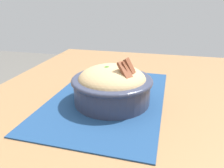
# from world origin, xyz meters

# --- Properties ---
(table) EXTENTS (1.10, 0.78, 0.71)m
(table) POSITION_xyz_m (0.00, 0.00, 0.65)
(table) COLOR olive
(table) RESTS_ON ground_plane
(placemat) EXTENTS (0.47, 0.31, 0.00)m
(placemat) POSITION_xyz_m (0.01, 0.03, 0.72)
(placemat) COLOR navy
(placemat) RESTS_ON table
(bowl) EXTENTS (0.23, 0.23, 0.12)m
(bowl) POSITION_xyz_m (-0.02, 0.01, 0.77)
(bowl) COLOR #2D3347
(bowl) RESTS_ON placemat
(fork) EXTENTS (0.04, 0.13, 0.00)m
(fork) POSITION_xyz_m (0.07, 0.04, 0.72)
(fork) COLOR #B3B3B3
(fork) RESTS_ON placemat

